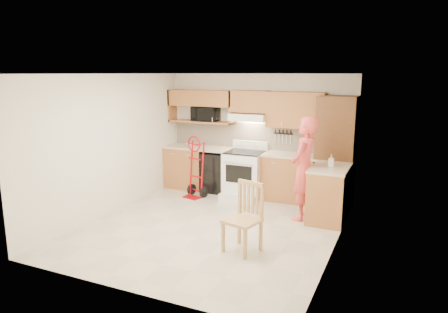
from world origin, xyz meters
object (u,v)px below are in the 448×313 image
Objects in this scene: microwave at (206,114)px; range at (244,171)px; person at (304,169)px; hand_truck at (194,170)px; dining_chair at (242,218)px.

microwave is 1.54m from range.
range is 0.63× the size of person.
hand_truck is at bearing -85.17° from microwave.
microwave is 1.31m from hand_truck.
hand_truck is 2.74m from dining_chair.
dining_chair is (1.95, -2.76, -1.15)m from microwave.
range is 1.00m from hand_truck.
microwave reaches higher than person.
person is (1.39, -0.71, 0.34)m from range.
range is 1.13× the size of dining_chair.
person reaches higher than dining_chair.
dining_chair is (-0.47, -1.68, -0.40)m from person.
dining_chair is at bearing -7.67° from person.
person is (2.42, -1.07, -0.75)m from microwave.
person reaches higher than range.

